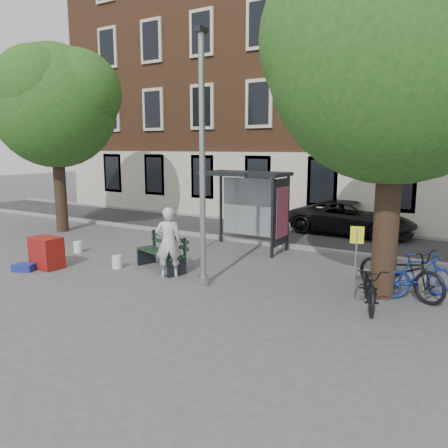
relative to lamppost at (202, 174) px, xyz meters
name	(u,v)px	position (x,y,z in m)	size (l,w,h in m)	color
ground	(203,285)	(0.00, 0.00, -2.78)	(90.00, 90.00, 0.00)	#4C4C4F
road	(304,237)	(0.00, 7.00, -2.78)	(40.00, 4.00, 0.01)	#28282B
curb_near	(283,245)	(0.00, 5.00, -2.72)	(40.00, 0.25, 0.12)	gray
curb_far	(321,227)	(0.00, 9.00, -2.72)	(40.00, 0.25, 0.12)	gray
building_row	(354,71)	(0.00, 13.00, 4.22)	(30.00, 8.00, 14.00)	brown
lamppost	(202,174)	(0.00, 0.00, 0.00)	(0.28, 0.35, 6.11)	#9EA0A3
tree_right	(398,41)	(4.01, 1.38, 2.83)	(5.76, 5.60, 8.20)	black
tree_left	(52,101)	(-8.99, 2.88, 2.43)	(5.18, 4.86, 7.40)	black
bus_shelter	(257,193)	(-0.61, 4.11, -0.87)	(2.85, 1.45, 2.62)	#1E2328
painter	(168,242)	(-1.20, 0.15, -1.84)	(0.69, 0.45, 1.88)	silver
bench	(162,254)	(-1.81, 0.64, -2.35)	(1.94, 1.15, 0.95)	#1E2328
bike_a	(400,271)	(4.34, 1.76, -2.19)	(0.79, 2.25, 1.18)	black
bike_b	(419,275)	(4.73, 1.83, -2.26)	(0.50, 1.75, 1.05)	navy
bike_c	(370,286)	(3.91, 0.61, -2.31)	(0.63, 1.82, 0.96)	black
car_dark	(352,218)	(1.43, 8.40, -2.12)	(2.21, 4.79, 1.33)	black
red_stand	(47,253)	(-4.74, -0.97, -2.33)	(0.90, 0.60, 0.90)	maroon
blue_crate	(24,267)	(-5.04, -1.50, -2.68)	(0.55, 0.40, 0.20)	navy
bucket_a	(117,262)	(-3.00, 0.05, -2.60)	(0.28, 0.28, 0.36)	white
bucket_b	(39,256)	(-5.50, -0.67, -2.60)	(0.28, 0.28, 0.36)	white
bucket_c	(78,247)	(-5.47, 0.76, -2.60)	(0.28, 0.28, 0.36)	white
notice_sign	(356,249)	(3.52, 0.86, -1.59)	(0.29, 0.12, 1.71)	#9EA0A3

